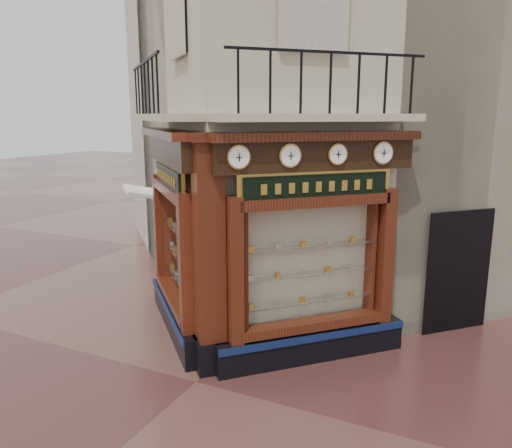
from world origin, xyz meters
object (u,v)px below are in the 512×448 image
Objects in this scene: corner_pilaster at (209,259)px; signboard_left at (169,177)px; clock_c at (338,154)px; clock_b at (290,156)px; clock_a at (239,157)px; clock_d at (383,153)px; signboard_right at (317,186)px; awning at (148,289)px.

corner_pilaster is 2.10× the size of signboard_left.
clock_b is at bearing -180.00° from clock_c.
clock_a is 2.34m from signboard_left.
clock_a is 0.97× the size of clock_d.
clock_d reaches higher than clock_a.
clock_a is at bearing 180.00° from clock_c.
signboard_right is at bearing 11.75° from clock_b.
clock_a is 1.67m from clock_c.
clock_d reaches higher than clock_c.
signboard_left is at bearing 107.69° from clock_a.
awning is (-4.01, 2.77, -3.62)m from clock_a.
clock_d is 0.19× the size of signboard_right.
signboard_right is at bearing 174.52° from clock_d.
clock_c is at bearing -180.00° from clock_d.
clock_d is at bearing -124.08° from signboard_left.
clock_d is 6.91m from awning.
corner_pilaster is at bearing 169.75° from signboard_right.
clock_c is 0.24× the size of awning.
corner_pilaster reaches higher than awning.
clock_b is at bearing -144.82° from signboard_left.
corner_pilaster reaches higher than clock_a.
corner_pilaster is at bearing 168.24° from clock_c.
signboard_right is (4.91, -1.72, 3.10)m from awning.
clock_d is (2.35, 1.75, 1.67)m from corner_pilaster.
awning is at bearing 96.52° from corner_pilaster.
corner_pilaster is 2.11m from clock_b.
clock_d reaches higher than signboard_right.
clock_d is (1.19, 1.19, 0.00)m from clock_b.
clock_c is 0.91× the size of clock_d.
clock_c reaches higher than signboard_right.
clock_d is (1.78, 1.78, 0.00)m from clock_a.
signboard_left is at bearing -176.00° from awning.
corner_pilaster is at bearing 171.63° from clock_d.
clock_d is (0.60, 0.60, 0.00)m from clock_c.
clock_a is 0.25× the size of awning.
clock_b is 0.26× the size of awning.
awning is 4.06m from signboard_left.
clock_a is 6.08m from awning.
clock_a is at bearing -175.39° from signboard_right.
corner_pilaster reaches higher than signboard_left.
clock_b is 0.75m from signboard_right.
clock_d reaches higher than signboard_left.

